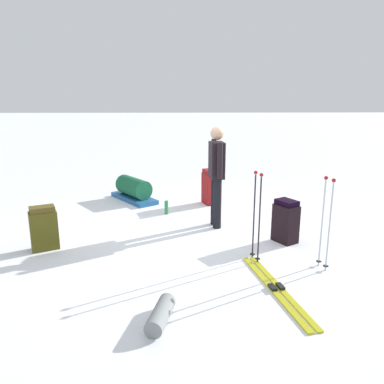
{
  "coord_description": "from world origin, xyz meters",
  "views": [
    {
      "loc": [
        5.92,
        -0.14,
        2.23
      ],
      "look_at": [
        0.0,
        0.0,
        0.7
      ],
      "focal_mm": 35.96,
      "sensor_mm": 36.0,
      "label": 1
    }
  ],
  "objects_px": {
    "gear_sled": "(134,190)",
    "backpack_large_dark": "(209,187)",
    "ski_poles_planted_near": "(257,212)",
    "thermos_bottle": "(166,207)",
    "ski_poles_planted_far": "(326,219)",
    "backpack_small_spare": "(44,228)",
    "sleeping_mat_rolled": "(161,315)",
    "skier_standing": "(216,172)",
    "ski_pair_near": "(276,288)",
    "backpack_bright": "(286,221)"
  },
  "relations": [
    {
      "from": "skier_standing",
      "to": "backpack_bright",
      "type": "height_order",
      "value": "skier_standing"
    },
    {
      "from": "backpack_small_spare",
      "to": "gear_sled",
      "type": "xyz_separation_m",
      "value": [
        -2.64,
        0.98,
        -0.09
      ]
    },
    {
      "from": "skier_standing",
      "to": "ski_pair_near",
      "type": "bearing_deg",
      "value": 13.21
    },
    {
      "from": "sleeping_mat_rolled",
      "to": "backpack_bright",
      "type": "bearing_deg",
      "value": 139.93
    },
    {
      "from": "backpack_large_dark",
      "to": "sleeping_mat_rolled",
      "type": "bearing_deg",
      "value": -10.09
    },
    {
      "from": "skier_standing",
      "to": "ski_poles_planted_near",
      "type": "relative_size",
      "value": 1.37
    },
    {
      "from": "backpack_small_spare",
      "to": "ski_poles_planted_far",
      "type": "bearing_deg",
      "value": 79.26
    },
    {
      "from": "ski_poles_planted_near",
      "to": "gear_sled",
      "type": "xyz_separation_m",
      "value": [
        -3.12,
        -2.03,
        -0.47
      ]
    },
    {
      "from": "ski_poles_planted_near",
      "to": "thermos_bottle",
      "type": "distance_m",
      "value": 2.55
    },
    {
      "from": "backpack_large_dark",
      "to": "ski_poles_planted_near",
      "type": "xyz_separation_m",
      "value": [
        2.82,
        0.45,
        0.34
      ]
    },
    {
      "from": "ski_pair_near",
      "to": "thermos_bottle",
      "type": "distance_m",
      "value": 3.25
    },
    {
      "from": "ski_pair_near",
      "to": "ski_poles_planted_far",
      "type": "distance_m",
      "value": 1.14
    },
    {
      "from": "gear_sled",
      "to": "ski_poles_planted_far",
      "type": "bearing_deg",
      "value": 40.49
    },
    {
      "from": "backpack_large_dark",
      "to": "sleeping_mat_rolled",
      "type": "relative_size",
      "value": 1.3
    },
    {
      "from": "skier_standing",
      "to": "ski_poles_planted_far",
      "type": "distance_m",
      "value": 2.12
    },
    {
      "from": "backpack_large_dark",
      "to": "sleeping_mat_rolled",
      "type": "distance_m",
      "value": 4.34
    },
    {
      "from": "backpack_large_dark",
      "to": "ski_poles_planted_near",
      "type": "bearing_deg",
      "value": 9.08
    },
    {
      "from": "backpack_bright",
      "to": "ski_poles_planted_near",
      "type": "distance_m",
      "value": 0.97
    },
    {
      "from": "backpack_bright",
      "to": "ski_poles_planted_near",
      "type": "relative_size",
      "value": 0.54
    },
    {
      "from": "skier_standing",
      "to": "thermos_bottle",
      "type": "bearing_deg",
      "value": -128.09
    },
    {
      "from": "ski_pair_near",
      "to": "sleeping_mat_rolled",
      "type": "relative_size",
      "value": 3.21
    },
    {
      "from": "ski_pair_near",
      "to": "backpack_small_spare",
      "type": "height_order",
      "value": "backpack_small_spare"
    },
    {
      "from": "backpack_small_spare",
      "to": "ski_poles_planted_far",
      "type": "relative_size",
      "value": 0.53
    },
    {
      "from": "ski_pair_near",
      "to": "ski_poles_planted_near",
      "type": "xyz_separation_m",
      "value": [
        -0.81,
        -0.1,
        0.68
      ]
    },
    {
      "from": "backpack_bright",
      "to": "thermos_bottle",
      "type": "bearing_deg",
      "value": -127.31
    },
    {
      "from": "backpack_large_dark",
      "to": "backpack_small_spare",
      "type": "bearing_deg",
      "value": -47.63
    },
    {
      "from": "skier_standing",
      "to": "backpack_bright",
      "type": "distance_m",
      "value": 1.4
    },
    {
      "from": "gear_sled",
      "to": "sleeping_mat_rolled",
      "type": "bearing_deg",
      "value": 10.25
    },
    {
      "from": "ski_poles_planted_near",
      "to": "sleeping_mat_rolled",
      "type": "distance_m",
      "value": 1.98
    },
    {
      "from": "ski_poles_planted_near",
      "to": "backpack_small_spare",
      "type": "bearing_deg",
      "value": -99.07
    },
    {
      "from": "gear_sled",
      "to": "thermos_bottle",
      "type": "height_order",
      "value": "gear_sled"
    },
    {
      "from": "skier_standing",
      "to": "sleeping_mat_rolled",
      "type": "bearing_deg",
      "value": -15.32
    },
    {
      "from": "ski_poles_planted_near",
      "to": "ski_poles_planted_far",
      "type": "distance_m",
      "value": 0.88
    },
    {
      "from": "skier_standing",
      "to": "backpack_small_spare",
      "type": "relative_size",
      "value": 2.62
    },
    {
      "from": "gear_sled",
      "to": "backpack_large_dark",
      "type": "bearing_deg",
      "value": 79.27
    },
    {
      "from": "ski_pair_near",
      "to": "backpack_small_spare",
      "type": "bearing_deg",
      "value": -112.44
    },
    {
      "from": "skier_standing",
      "to": "gear_sled",
      "type": "height_order",
      "value": "skier_standing"
    },
    {
      "from": "ski_poles_planted_near",
      "to": "ski_poles_planted_far",
      "type": "height_order",
      "value": "ski_poles_planted_near"
    },
    {
      "from": "backpack_bright",
      "to": "sleeping_mat_rolled",
      "type": "relative_size",
      "value": 1.21
    },
    {
      "from": "skier_standing",
      "to": "thermos_bottle",
      "type": "relative_size",
      "value": 6.54
    },
    {
      "from": "skier_standing",
      "to": "ski_pair_near",
      "type": "relative_size",
      "value": 0.96
    },
    {
      "from": "skier_standing",
      "to": "ski_poles_planted_far",
      "type": "xyz_separation_m",
      "value": [
        1.68,
        1.26,
        -0.27
      ]
    },
    {
      "from": "skier_standing",
      "to": "gear_sled",
      "type": "distance_m",
      "value": 2.44
    },
    {
      "from": "backpack_large_dark",
      "to": "gear_sled",
      "type": "relative_size",
      "value": 0.57
    },
    {
      "from": "backpack_small_spare",
      "to": "thermos_bottle",
      "type": "xyz_separation_m",
      "value": [
        -1.64,
        1.71,
        -0.19
      ]
    },
    {
      "from": "ski_poles_planted_far",
      "to": "thermos_bottle",
      "type": "bearing_deg",
      "value": -137.94
    },
    {
      "from": "sleeping_mat_rolled",
      "to": "backpack_large_dark",
      "type": "bearing_deg",
      "value": 169.91
    },
    {
      "from": "thermos_bottle",
      "to": "ski_poles_planted_far",
      "type": "bearing_deg",
      "value": 42.06
    },
    {
      "from": "ski_poles_planted_far",
      "to": "gear_sled",
      "type": "height_order",
      "value": "ski_poles_planted_far"
    },
    {
      "from": "ski_pair_near",
      "to": "sleeping_mat_rolled",
      "type": "bearing_deg",
      "value": -63.97
    }
  ]
}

